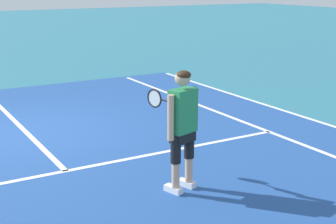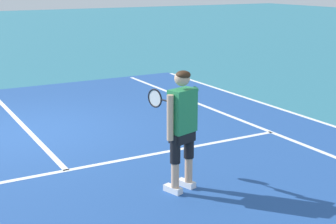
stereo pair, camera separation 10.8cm
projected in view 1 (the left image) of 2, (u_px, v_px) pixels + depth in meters
ground_plane at (27, 133)px, 9.62m from camera, size 80.00×80.00×0.00m
court_inner_surface at (40, 146)px, 8.85m from camera, size 10.98×10.45×0.00m
line_service at (66, 171)px, 7.70m from camera, size 8.23×0.10×0.01m
line_centre_service at (15, 122)px, 10.38m from camera, size 0.10×6.40×0.01m
line_singles_right at (227, 115)px, 10.85m from camera, size 0.10×10.05×0.01m
line_doubles_right at (275, 108)px, 11.51m from camera, size 0.10×10.05×0.01m
tennis_player at (182, 122)px, 6.78m from camera, size 0.58×1.22×1.71m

